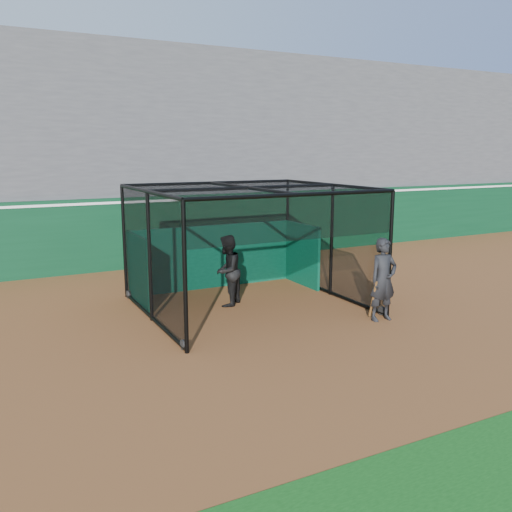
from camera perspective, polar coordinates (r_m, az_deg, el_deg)
name	(u,v)px	position (r m, az deg, el deg)	size (l,w,h in m)	color
ground	(289,331)	(12.60, 3.49, -7.89)	(120.00, 120.00, 0.00)	brown
outfield_wall	(169,229)	(19.90, -9.11, 2.82)	(50.00, 0.50, 2.50)	#0A371D
grandstand	(138,141)	(23.32, -12.35, 11.75)	(50.00, 7.85, 8.95)	#4C4C4F
batting_cage	(248,248)	(14.16, -0.85, 0.81)	(5.37, 5.00, 3.15)	black
batter	(227,271)	(14.39, -3.04, -1.55)	(0.92, 0.72, 1.90)	black
on_deck_player	(383,280)	(13.46, 13.24, -2.44)	(0.75, 0.51, 2.03)	black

